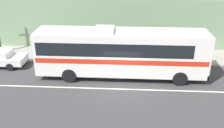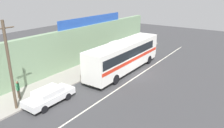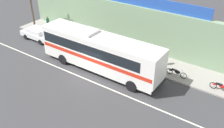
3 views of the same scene
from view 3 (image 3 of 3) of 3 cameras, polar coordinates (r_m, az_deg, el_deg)
name	(u,v)px [view 3 (image 3 of 3)]	position (r m, az deg, el deg)	size (l,w,h in m)	color
ground_plane	(93,76)	(23.36, -4.45, -2.66)	(70.00, 70.00, 0.00)	#3A3A3D
sidewalk_slab	(123,53)	(26.95, 2.42, 2.54)	(30.00, 3.60, 0.14)	gray
storefront_facade	(134,26)	(27.61, 4.95, 8.55)	(30.00, 0.70, 4.80)	gray
storefront_billboard	(150,3)	(25.84, 8.75, 13.67)	(12.28, 0.12, 1.10)	#234CAD
road_center_stripe	(87,80)	(22.86, -5.69, -3.57)	(30.00, 0.14, 0.01)	silver
intercity_bus	(99,51)	(23.19, -3.01, 3.08)	(12.41, 2.66, 3.78)	white
parked_car	(38,34)	(31.09, -16.61, 6.67)	(4.45, 1.86, 1.37)	silver
utility_pole	(31,2)	(32.52, -18.10, 13.33)	(1.60, 0.22, 7.08)	brown
motorcycle_black	(176,72)	(23.48, 14.49, -1.83)	(1.95, 0.56, 0.94)	black
motorcycle_green	(221,87)	(22.82, 23.70, -4.79)	(1.92, 0.56, 0.94)	black
pedestrian_far_left	(93,38)	(27.99, -4.39, 5.85)	(0.30, 0.48, 1.56)	navy
pedestrian_near_shop	(48,22)	(33.32, -14.45, 9.31)	(0.30, 0.48, 1.65)	brown
pedestrian_by_curb	(163,56)	(24.64, 11.49, 1.76)	(0.30, 0.48, 1.69)	navy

